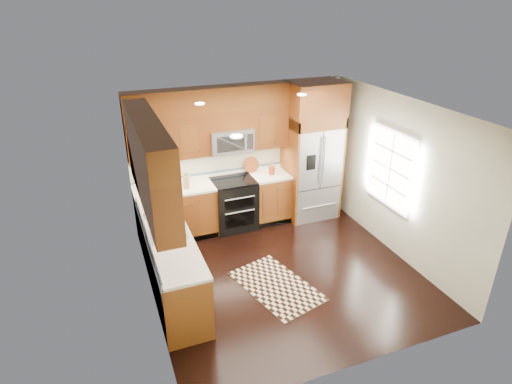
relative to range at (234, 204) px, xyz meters
name	(u,v)px	position (x,y,z in m)	size (l,w,h in m)	color
ground	(283,272)	(0.25, -1.67, -0.47)	(4.00, 4.00, 0.00)	black
wall_back	(240,154)	(0.25, 0.33, 0.83)	(4.00, 0.02, 2.60)	silver
wall_left	(145,223)	(-1.75, -1.67, 0.83)	(0.02, 4.00, 2.60)	silver
wall_right	(399,179)	(2.25, -1.67, 0.83)	(0.02, 4.00, 2.60)	silver
window	(391,169)	(2.23, -1.47, 0.93)	(0.04, 1.10, 1.30)	white
base_cabinets	(192,235)	(-0.98, -0.77, -0.02)	(2.85, 3.00, 0.90)	brown
countertop	(197,204)	(-0.84, -0.65, 0.45)	(2.86, 3.01, 0.04)	white
upper_cabinets	(187,138)	(-0.90, -0.58, 1.56)	(2.85, 3.00, 1.15)	brown
range	(234,204)	(0.00, 0.00, 0.00)	(0.76, 0.67, 0.95)	black
microwave	(230,140)	(0.00, 0.13, 1.19)	(0.76, 0.40, 0.42)	#B2B2B7
refrigerator	(312,152)	(1.55, -0.04, 0.83)	(0.98, 0.75, 2.60)	#B2B2B7
sink_faucet	(165,231)	(-1.48, -1.44, 0.52)	(0.54, 0.44, 0.37)	#B2B2B7
rug	(276,286)	(0.00, -1.95, -0.46)	(0.84, 1.41, 0.01)	black
knife_block	(187,181)	(-0.84, 0.03, 0.58)	(0.14, 0.16, 0.26)	tan
utensil_crock	(272,169)	(0.76, 0.04, 0.58)	(0.12, 0.12, 0.32)	#A03013
cutting_board	(251,172)	(0.44, 0.26, 0.48)	(0.30, 0.30, 0.02)	brown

